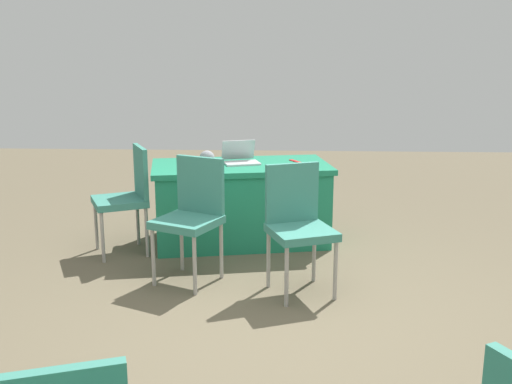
# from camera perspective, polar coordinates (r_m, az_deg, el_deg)

# --- Properties ---
(ground_plane) EXTENTS (14.40, 14.40, 0.00)m
(ground_plane) POSITION_cam_1_polar(r_m,az_deg,el_deg) (3.95, 2.13, -13.42)
(ground_plane) COLOR brown
(table_foreground) EXTENTS (1.76, 1.13, 0.75)m
(table_foreground) POSITION_cam_1_polar(r_m,az_deg,el_deg) (5.63, -1.45, -1.04)
(table_foreground) COLOR #1E7A56
(table_foreground) RESTS_ON ground
(chair_near_front) EXTENTS (0.58, 0.58, 0.97)m
(chair_near_front) POSITION_cam_1_polar(r_m,az_deg,el_deg) (4.67, -6.13, -1.82)
(chair_near_front) COLOR #9E9993
(chair_near_front) RESTS_ON ground
(chair_tucked_left) EXTENTS (0.57, 0.57, 0.96)m
(chair_tucked_left) POSITION_cam_1_polar(r_m,az_deg,el_deg) (4.44, 4.04, -2.70)
(chair_tucked_left) COLOR #9E9993
(chair_tucked_left) RESTS_ON ground
(chair_back_row) EXTENTS (0.59, 0.59, 0.96)m
(chair_back_row) POSITION_cam_1_polar(r_m,az_deg,el_deg) (5.40, -12.19, -0.07)
(chair_back_row) COLOR #9E9993
(chair_back_row) RESTS_ON ground
(laptop_silver) EXTENTS (0.39, 0.37, 0.21)m
(laptop_silver) POSITION_cam_1_polar(r_m,az_deg,el_deg) (5.59, -1.48, 3.18)
(laptop_silver) COLOR silver
(laptop_silver) RESTS_ON table_foreground
(yarn_ball) EXTENTS (0.14, 0.14, 0.14)m
(yarn_ball) POSITION_cam_1_polar(r_m,az_deg,el_deg) (5.48, -4.70, 3.25)
(yarn_ball) COLOR gray
(yarn_ball) RESTS_ON table_foreground
(scissors_red) EXTENTS (0.12, 0.17, 0.01)m
(scissors_red) POSITION_cam_1_polar(r_m,az_deg,el_deg) (5.68, 3.79, 2.94)
(scissors_red) COLOR red
(scissors_red) RESTS_ON table_foreground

